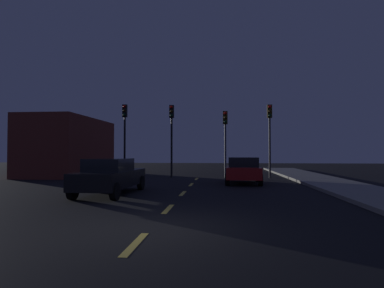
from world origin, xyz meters
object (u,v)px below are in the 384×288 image
traffic_signal_far_left (125,126)px  car_adjacent_lane (111,176)px  traffic_signal_far_right (270,127)px  car_stopped_ahead (243,170)px  traffic_signal_center_left (172,127)px  traffic_signal_center_right (225,131)px

traffic_signal_far_left → car_adjacent_lane: bearing=-76.4°
traffic_signal_far_left → traffic_signal_far_right: size_ratio=1.03×
traffic_signal_far_right → car_adjacent_lane: size_ratio=1.08×
car_stopped_ahead → traffic_signal_center_left: bearing=138.8°
traffic_signal_far_right → traffic_signal_far_left: bearing=180.0°
traffic_signal_far_left → car_adjacent_lane: size_ratio=1.11×
traffic_signal_far_left → traffic_signal_far_right: traffic_signal_far_left is taller
traffic_signal_center_right → traffic_signal_center_left: bearing=180.0°
traffic_signal_far_right → car_stopped_ahead: (-2.07, -4.11, -2.76)m
traffic_signal_center_right → traffic_signal_far_right: bearing=0.0°
traffic_signal_far_right → car_adjacent_lane: (-7.87, -9.40, -2.75)m
traffic_signal_far_left → traffic_signal_far_right: (10.15, -0.00, -0.09)m
traffic_signal_far_right → traffic_signal_center_left: bearing=180.0°
traffic_signal_center_right → car_adjacent_lane: bearing=-117.3°
traffic_signal_far_left → traffic_signal_center_left: traffic_signal_far_left is taller
traffic_signal_center_left → traffic_signal_far_right: bearing=-0.0°
traffic_signal_far_left → car_stopped_ahead: size_ratio=1.31×
car_stopped_ahead → car_adjacent_lane: size_ratio=0.85×
traffic_signal_far_left → car_stopped_ahead: bearing=-27.0°
traffic_signal_far_left → traffic_signal_center_right: (7.13, -0.00, -0.36)m
car_stopped_ahead → car_adjacent_lane: car_adjacent_lane is taller
car_adjacent_lane → traffic_signal_far_right: bearing=50.0°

